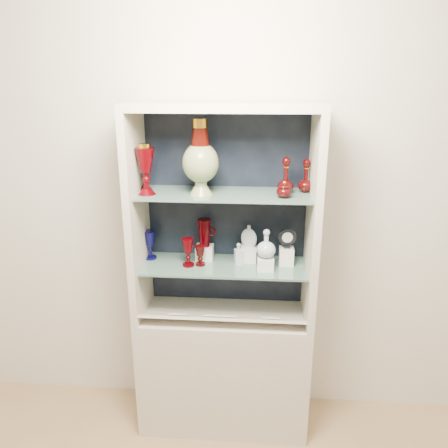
# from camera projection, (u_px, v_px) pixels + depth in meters

# --- Properties ---
(wall_back) EXTENTS (3.50, 0.02, 2.80)m
(wall_back) POSITION_uv_depth(u_px,v_px,m) (227.00, 196.00, 2.56)
(wall_back) COLOR silver
(wall_back) RESTS_ON ground
(cabinet_base) EXTENTS (1.00, 0.40, 0.75)m
(cabinet_base) POSITION_uv_depth(u_px,v_px,m) (224.00, 367.00, 2.67)
(cabinet_base) COLOR beige
(cabinet_base) RESTS_ON ground
(cabinet_back_panel) EXTENTS (0.98, 0.02, 1.15)m
(cabinet_back_panel) POSITION_uv_depth(u_px,v_px,m) (226.00, 210.00, 2.56)
(cabinet_back_panel) COLOR black
(cabinet_back_panel) RESTS_ON cabinet_base
(cabinet_side_left) EXTENTS (0.04, 0.40, 1.15)m
(cabinet_side_left) POSITION_uv_depth(u_px,v_px,m) (138.00, 218.00, 2.41)
(cabinet_side_left) COLOR beige
(cabinet_side_left) RESTS_ON cabinet_base
(cabinet_side_right) EXTENTS (0.04, 0.40, 1.15)m
(cabinet_side_right) POSITION_uv_depth(u_px,v_px,m) (313.00, 222.00, 2.34)
(cabinet_side_right) COLOR beige
(cabinet_side_right) RESTS_ON cabinet_base
(cabinet_top_cap) EXTENTS (1.00, 0.40, 0.04)m
(cabinet_top_cap) POSITION_uv_depth(u_px,v_px,m) (224.00, 107.00, 2.19)
(cabinet_top_cap) COLOR beige
(cabinet_top_cap) RESTS_ON cabinet_side_left
(shelf_lower) EXTENTS (0.92, 0.34, 0.01)m
(shelf_lower) POSITION_uv_depth(u_px,v_px,m) (224.00, 266.00, 2.48)
(shelf_lower) COLOR slate
(shelf_lower) RESTS_ON cabinet_side_left
(shelf_upper) EXTENTS (0.92, 0.34, 0.01)m
(shelf_upper) POSITION_uv_depth(u_px,v_px,m) (224.00, 194.00, 2.35)
(shelf_upper) COLOR slate
(shelf_upper) RESTS_ON cabinet_side_left
(label_ledge) EXTENTS (0.92, 0.17, 0.09)m
(label_ledge) POSITION_uv_depth(u_px,v_px,m) (222.00, 318.00, 2.44)
(label_ledge) COLOR beige
(label_ledge) RESTS_ON cabinet_base
(label_card_0) EXTENTS (0.10, 0.06, 0.03)m
(label_card_0) POSITION_uv_depth(u_px,v_px,m) (178.00, 314.00, 2.46)
(label_card_0) COLOR white
(label_card_0) RESTS_ON label_ledge
(label_card_1) EXTENTS (0.10, 0.06, 0.03)m
(label_card_1) POSITION_uv_depth(u_px,v_px,m) (228.00, 316.00, 2.44)
(label_card_1) COLOR white
(label_card_1) RESTS_ON label_ledge
(label_card_2) EXTENTS (0.10, 0.06, 0.03)m
(label_card_2) POSITION_uv_depth(u_px,v_px,m) (270.00, 318.00, 2.42)
(label_card_2) COLOR white
(label_card_2) RESTS_ON label_ledge
(label_card_3) EXTENTS (0.10, 0.06, 0.03)m
(label_card_3) POSITION_uv_depth(u_px,v_px,m) (212.00, 315.00, 2.44)
(label_card_3) COLOR white
(label_card_3) RESTS_ON label_ledge
(pedestal_lamp_left) EXTENTS (0.11, 0.11, 0.22)m
(pedestal_lamp_left) POSITION_uv_depth(u_px,v_px,m) (145.00, 170.00, 2.38)
(pedestal_lamp_left) COLOR #4B0005
(pedestal_lamp_left) RESTS_ON shelf_upper
(pedestal_lamp_right) EXTENTS (0.10, 0.10, 0.27)m
(pedestal_lamp_right) POSITION_uv_depth(u_px,v_px,m) (146.00, 169.00, 2.28)
(pedestal_lamp_right) COLOR #4B0005
(pedestal_lamp_right) RESTS_ON shelf_upper
(enamel_urn) EXTENTS (0.22, 0.22, 0.39)m
(enamel_urn) POSITION_uv_depth(u_px,v_px,m) (200.00, 157.00, 2.26)
(enamel_urn) COLOR #0B4211
(enamel_urn) RESTS_ON shelf_upper
(ruby_decanter_a) EXTENTS (0.11, 0.11, 0.22)m
(ruby_decanter_a) POSITION_uv_depth(u_px,v_px,m) (286.00, 173.00, 2.31)
(ruby_decanter_a) COLOR #3A0505
(ruby_decanter_a) RESTS_ON shelf_upper
(ruby_decanter_b) EXTENTS (0.09, 0.09, 0.19)m
(ruby_decanter_b) POSITION_uv_depth(u_px,v_px,m) (306.00, 175.00, 2.34)
(ruby_decanter_b) COLOR #3A0505
(ruby_decanter_b) RESTS_ON shelf_upper
(lidded_bowl) EXTENTS (0.10, 0.10, 0.09)m
(lidded_bowl) POSITION_uv_depth(u_px,v_px,m) (284.00, 189.00, 2.24)
(lidded_bowl) COLOR #3A0505
(lidded_bowl) RESTS_ON shelf_upper
(cobalt_goblet) EXTENTS (0.07, 0.07, 0.17)m
(cobalt_goblet) POSITION_uv_depth(u_px,v_px,m) (150.00, 245.00, 2.54)
(cobalt_goblet) COLOR #0A0845
(cobalt_goblet) RESTS_ON shelf_lower
(ruby_goblet_tall) EXTENTS (0.08, 0.08, 0.16)m
(ruby_goblet_tall) POSITION_uv_depth(u_px,v_px,m) (188.00, 252.00, 2.44)
(ruby_goblet_tall) COLOR #4B0005
(ruby_goblet_tall) RESTS_ON shelf_lower
(ruby_goblet_small) EXTENTS (0.06, 0.06, 0.12)m
(ruby_goblet_small) POSITION_uv_depth(u_px,v_px,m) (200.00, 256.00, 2.46)
(ruby_goblet_small) COLOR #3A0505
(ruby_goblet_small) RESTS_ON shelf_lower
(riser_ruby_pitcher) EXTENTS (0.10, 0.10, 0.08)m
(riser_ruby_pitcher) POSITION_uv_depth(u_px,v_px,m) (205.00, 252.00, 2.55)
(riser_ruby_pitcher) COLOR silver
(riser_ruby_pitcher) RESTS_ON shelf_lower
(ruby_pitcher) EXTENTS (0.13, 0.09, 0.16)m
(ruby_pitcher) POSITION_uv_depth(u_px,v_px,m) (204.00, 233.00, 2.52)
(ruby_pitcher) COLOR #4B0005
(ruby_pitcher) RESTS_ON riser_ruby_pitcher
(clear_square_bottle) EXTENTS (0.06, 0.06, 0.13)m
(clear_square_bottle) POSITION_uv_depth(u_px,v_px,m) (238.00, 253.00, 2.47)
(clear_square_bottle) COLOR #AEBAC8
(clear_square_bottle) RESTS_ON shelf_lower
(riser_flat_flask) EXTENTS (0.09, 0.09, 0.09)m
(riser_flat_flask) POSITION_uv_depth(u_px,v_px,m) (248.00, 254.00, 2.52)
(riser_flat_flask) COLOR silver
(riser_flat_flask) RESTS_ON shelf_lower
(flat_flask) EXTENTS (0.10, 0.06, 0.13)m
(flat_flask) POSITION_uv_depth(u_px,v_px,m) (249.00, 235.00, 2.49)
(flat_flask) COLOR silver
(flat_flask) RESTS_ON riser_flat_flask
(riser_clear_round_decanter) EXTENTS (0.09, 0.09, 0.07)m
(riser_clear_round_decanter) POSITION_uv_depth(u_px,v_px,m) (266.00, 263.00, 2.41)
(riser_clear_round_decanter) COLOR silver
(riser_clear_round_decanter) RESTS_ON shelf_lower
(clear_round_decanter) EXTENTS (0.11, 0.11, 0.16)m
(clear_round_decanter) POSITION_uv_depth(u_px,v_px,m) (266.00, 244.00, 2.37)
(clear_round_decanter) COLOR #AEBAC8
(clear_round_decanter) RESTS_ON riser_clear_round_decanter
(riser_cameo_medallion) EXTENTS (0.08, 0.08, 0.10)m
(riser_cameo_medallion) POSITION_uv_depth(u_px,v_px,m) (286.00, 256.00, 2.47)
(riser_cameo_medallion) COLOR silver
(riser_cameo_medallion) RESTS_ON shelf_lower
(cameo_medallion) EXTENTS (0.10, 0.05, 0.12)m
(cameo_medallion) POSITION_uv_depth(u_px,v_px,m) (287.00, 238.00, 2.44)
(cameo_medallion) COLOR black
(cameo_medallion) RESTS_ON riser_cameo_medallion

